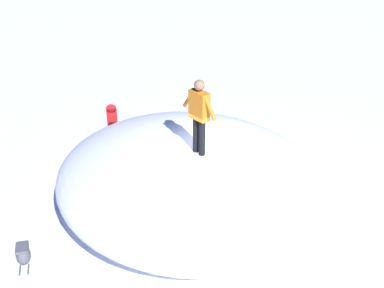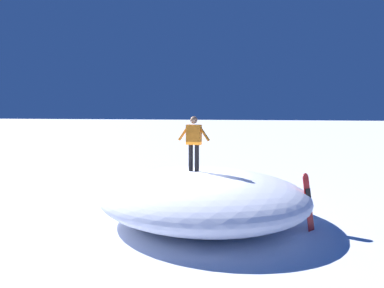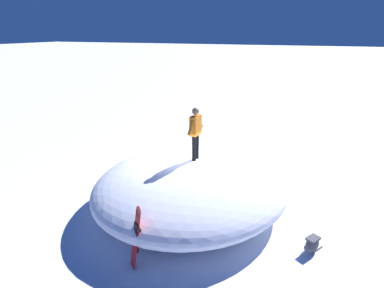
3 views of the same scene
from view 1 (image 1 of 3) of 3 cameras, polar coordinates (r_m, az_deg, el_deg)
ground at (r=12.37m, az=2.71°, el=-6.89°), size 240.00×240.00×0.00m
snow_mound at (r=11.94m, az=-0.23°, el=-3.77°), size 7.72×8.10×1.57m
snowboarder_standing at (r=10.90m, az=0.81°, el=3.61°), size 0.26×1.05×1.73m
snowboard_primary_upright at (r=14.13m, az=-8.81°, el=1.65°), size 0.40×0.40×1.66m
backpack_near at (r=11.19m, az=-18.35°, el=-11.58°), size 0.53×0.64×0.43m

